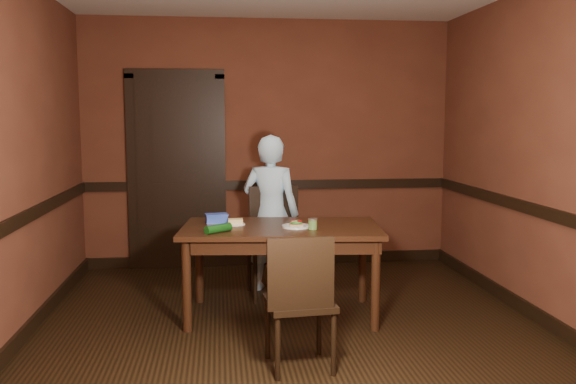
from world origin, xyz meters
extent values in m
cube|color=black|center=(0.00, 0.00, 0.00)|extent=(4.00, 4.50, 0.01)
cube|color=#582B1A|center=(0.00, 2.25, 1.35)|extent=(4.00, 0.02, 2.70)
cube|color=#582B1A|center=(0.00, -2.25, 1.35)|extent=(4.00, 0.02, 2.70)
cube|color=#582B1A|center=(-2.00, 0.00, 1.35)|extent=(0.02, 4.50, 2.70)
cube|color=#582B1A|center=(2.00, 0.00, 1.35)|extent=(0.02, 4.50, 2.70)
cube|color=black|center=(0.00, 2.23, 0.90)|extent=(4.00, 0.03, 0.10)
cube|color=black|center=(-1.99, 0.00, 0.90)|extent=(0.03, 4.50, 0.10)
cube|color=black|center=(1.99, 0.00, 0.90)|extent=(0.03, 4.50, 0.10)
cube|color=black|center=(0.00, 2.23, 0.06)|extent=(4.00, 0.03, 0.12)
cube|color=black|center=(-1.99, 0.00, 0.06)|extent=(0.03, 4.50, 0.12)
cube|color=black|center=(1.99, 0.00, 0.06)|extent=(0.03, 4.50, 0.12)
cube|color=black|center=(-1.00, 2.21, 1.02)|extent=(0.85, 0.04, 2.05)
cube|color=black|center=(-1.48, 2.23, 1.02)|extent=(0.10, 0.06, 2.15)
cube|color=black|center=(-0.52, 2.23, 1.02)|extent=(0.10, 0.06, 2.15)
cube|color=black|center=(-1.00, 2.23, 2.10)|extent=(1.05, 0.06, 0.10)
cube|color=black|center=(-0.04, 0.46, 0.38)|extent=(1.69, 1.06, 0.76)
imported|color=#B2DBF0|center=(-0.07, 1.21, 0.74)|extent=(0.63, 0.53, 1.48)
cylinder|color=white|center=(0.07, 0.39, 0.76)|extent=(0.23, 0.23, 0.01)
cube|color=tan|center=(0.07, 0.39, 0.77)|extent=(0.11, 0.10, 0.02)
ellipsoid|color=#479032|center=(0.07, 0.39, 0.79)|extent=(0.10, 0.09, 0.02)
cylinder|color=#B8060E|center=(0.05, 0.41, 0.81)|extent=(0.04, 0.04, 0.01)
cylinder|color=#B8060E|center=(0.10, 0.39, 0.81)|extent=(0.04, 0.04, 0.01)
cylinder|color=#80AC60|center=(0.04, 0.37, 0.81)|extent=(0.03, 0.03, 0.01)
cylinder|color=#80AC60|center=(0.09, 0.42, 0.81)|extent=(0.03, 0.03, 0.01)
cylinder|color=#80AC60|center=(0.07, 0.39, 0.81)|extent=(0.03, 0.03, 0.01)
cylinder|color=#5A8638|center=(0.19, 0.29, 0.79)|extent=(0.07, 0.07, 0.07)
cylinder|color=beige|center=(0.19, 0.29, 0.84)|extent=(0.07, 0.07, 0.01)
cylinder|color=white|center=(-0.41, 0.56, 0.76)|extent=(0.16, 0.16, 0.01)
cube|color=#F4D27C|center=(-0.41, 0.56, 0.79)|extent=(0.12, 0.08, 0.04)
cube|color=blue|center=(-0.57, 0.67, 0.79)|extent=(0.19, 0.14, 0.07)
cube|color=blue|center=(-0.57, 0.67, 0.83)|extent=(0.20, 0.15, 0.01)
cylinder|color=#104010|center=(-0.56, 0.23, 0.79)|extent=(0.22, 0.20, 0.07)
camera|label=1|loc=(-0.54, -4.44, 1.64)|focal=38.00mm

